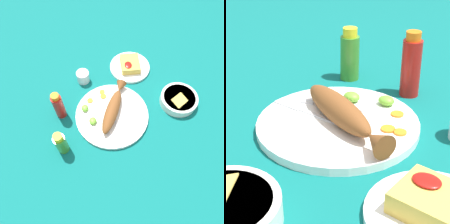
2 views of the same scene
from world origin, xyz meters
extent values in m
plane|color=#0C605B|center=(0.00, 0.00, 0.00)|extent=(4.00, 4.00, 0.00)
cylinder|color=white|center=(0.00, 0.00, 0.01)|extent=(0.34, 0.34, 0.02)
ellipsoid|color=brown|center=(0.00, 0.00, 0.05)|extent=(0.24, 0.14, 0.05)
cone|color=brown|center=(-0.13, 0.05, 0.05)|extent=(0.07, 0.07, 0.05)
cube|color=silver|center=(0.04, 0.01, 0.02)|extent=(0.11, 0.01, 0.00)
cube|color=silver|center=(0.13, 0.02, 0.02)|extent=(0.07, 0.02, 0.00)
cube|color=silver|center=(0.04, -0.05, 0.02)|extent=(0.11, 0.05, 0.00)
cube|color=silver|center=(0.12, -0.02, 0.02)|extent=(0.07, 0.04, 0.00)
cylinder|color=orange|center=(-0.10, -0.03, 0.02)|extent=(0.03, 0.03, 0.00)
cylinder|color=orange|center=(-0.13, -0.04, 0.02)|extent=(0.03, 0.03, 0.00)
cylinder|color=orange|center=(-0.08, -0.10, 0.02)|extent=(0.03, 0.03, 0.00)
ellipsoid|color=#6BB233|center=(-0.04, -0.12, 0.03)|extent=(0.04, 0.03, 0.02)
ellipsoid|color=#6BB233|center=(0.03, -0.09, 0.03)|extent=(0.04, 0.03, 0.02)
cylinder|color=#B21914|center=(-0.03, -0.24, 0.07)|extent=(0.05, 0.05, 0.14)
cylinder|color=orange|center=(-0.03, -0.24, 0.15)|extent=(0.04, 0.04, 0.02)
cylinder|color=#3D8428|center=(0.14, -0.22, 0.06)|extent=(0.05, 0.05, 0.12)
cylinder|color=yellow|center=(0.14, -0.22, 0.13)|extent=(0.04, 0.04, 0.02)
cylinder|color=silver|center=(-0.22, -0.13, 0.03)|extent=(0.06, 0.06, 0.06)
cylinder|color=white|center=(-0.22, -0.13, 0.01)|extent=(0.05, 0.05, 0.03)
cylinder|color=white|center=(-0.28, 0.12, 0.01)|extent=(0.21, 0.21, 0.01)
cube|color=gold|center=(-0.28, 0.12, 0.03)|extent=(0.12, 0.09, 0.04)
ellipsoid|color=#AD140F|center=(-0.26, 0.11, 0.05)|extent=(0.05, 0.04, 0.01)
cylinder|color=white|center=(-0.05, 0.33, 0.02)|extent=(0.18, 0.18, 0.04)
cylinder|color=olive|center=(-0.05, 0.33, 0.04)|extent=(0.15, 0.15, 0.02)
cube|color=gold|center=(-0.02, 0.33, 0.05)|extent=(0.10, 0.10, 0.02)
camera|label=1|loc=(0.49, -0.05, 0.91)|focal=35.00mm
camera|label=2|loc=(-0.46, 0.57, 0.43)|focal=65.00mm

